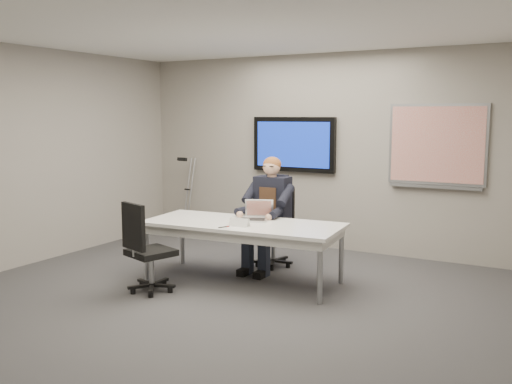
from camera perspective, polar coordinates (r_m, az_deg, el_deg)
The scene contains 14 objects.
floor at distance 5.92m, azimuth -4.49°, elevation -11.34°, with size 6.00×6.00×0.02m, color #373739.
ceiling at distance 5.66m, azimuth -4.80°, elevation 16.52°, with size 6.00×6.00×0.02m, color white.
wall_back at distance 8.27m, azimuth 7.07°, elevation 3.99°, with size 6.00×0.02×2.80m, color gray.
wall_left at distance 7.70m, azimuth -23.51°, elevation 3.13°, with size 0.02×6.00×2.80m, color gray.
conference_table at distance 6.59m, azimuth -1.32°, elevation -3.75°, with size 2.35×1.15×0.70m.
tv_display at distance 8.42m, azimuth 3.79°, elevation 4.77°, with size 1.30×0.09×0.80m.
whiteboard at distance 7.78m, azimuth 17.65°, elevation 4.41°, with size 1.25×0.08×1.10m.
office_chair_far at distance 7.37m, azimuth 1.89°, elevation -5.01°, with size 0.49×0.49×0.99m.
office_chair_near at distance 6.37m, azimuth -10.76°, elevation -7.12°, with size 0.60×0.60×1.00m.
seated_person at distance 7.09m, azimuth 0.97°, elevation -3.34°, with size 0.44×0.75×1.41m.
crutch at distance 9.27m, azimuth -6.77°, elevation -0.29°, with size 0.18×0.38×1.29m, color #97999E, non-canonical shape.
laptop at distance 6.72m, azimuth -0.04°, elevation -2.30°, with size 0.40×0.43×0.24m.
name_tent at distance 6.35m, azimuth -1.66°, elevation -3.02°, with size 0.23×0.06×0.09m, color white, non-canonical shape.
pen at distance 6.29m, azimuth -3.23°, elevation -3.50°, with size 0.01×0.01×0.14m, color black.
Camera 1 is at (3.13, -4.64, 1.93)m, focal length 40.00 mm.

